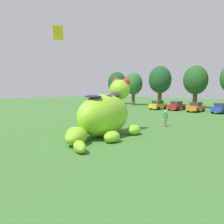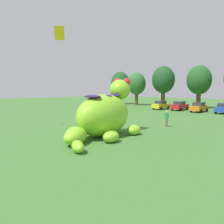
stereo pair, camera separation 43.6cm
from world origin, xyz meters
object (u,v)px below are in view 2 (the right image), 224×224
object	(u,v)px
giant_inflatable_creature	(104,115)
car_red	(180,106)
car_yellow	(161,105)
tethered_flying_kite	(59,35)
spectator_wandering	(122,109)
car_orange	(199,107)
spectator_near_inflatable	(166,119)

from	to	relation	value
giant_inflatable_creature	car_red	distance (m)	26.94
giant_inflatable_creature	car_yellow	bearing A→B (deg)	111.30
giant_inflatable_creature	tethered_flying_kite	world-z (taller)	tethered_flying_kite
car_yellow	tethered_flying_kite	world-z (taller)	tethered_flying_kite
car_red	spectator_wandering	bearing A→B (deg)	-108.69
car_red	tethered_flying_kite	xyz separation A→B (m)	(-1.91, -24.94, 9.13)
giant_inflatable_creature	spectator_wandering	xyz separation A→B (m)	(-10.34, 14.26, -1.00)
car_orange	spectator_wandering	distance (m)	13.77
spectator_near_inflatable	tethered_flying_kite	distance (m)	14.91
giant_inflatable_creature	spectator_near_inflatable	world-z (taller)	giant_inflatable_creature
car_red	spectator_near_inflatable	size ratio (longest dim) A/B	2.40
car_yellow	spectator_near_inflatable	size ratio (longest dim) A/B	2.41
giant_inflatable_creature	tethered_flying_kite	size ratio (longest dim) A/B	0.87
spectator_wandering	spectator_near_inflatable	bearing A→B (deg)	-28.36
car_yellow	spectator_wandering	bearing A→B (deg)	-92.02
spectator_near_inflatable	spectator_wandering	xyz separation A→B (m)	(-11.84, 6.39, 0.00)
car_yellow	car_orange	bearing A→B (deg)	-0.18
tethered_flying_kite	car_yellow	bearing A→B (deg)	94.05
car_red	car_orange	distance (m)	4.04
car_yellow	car_red	distance (m)	3.69
tethered_flying_kite	spectator_wandering	bearing A→B (deg)	99.22
spectator_wandering	tethered_flying_kite	world-z (taller)	tethered_flying_kite
car_orange	tethered_flying_kite	xyz separation A→B (m)	(-5.89, -24.24, 9.13)
spectator_near_inflatable	spectator_wandering	size ratio (longest dim) A/B	1.00
car_orange	tethered_flying_kite	size ratio (longest dim) A/B	0.38
spectator_near_inflatable	car_orange	bearing A→B (deg)	102.30
car_red	spectator_wandering	xyz separation A→B (m)	(-4.03, -11.91, -0.01)
spectator_near_inflatable	car_red	bearing A→B (deg)	113.12
spectator_near_inflatable	tethered_flying_kite	xyz separation A→B (m)	(-9.72, -6.64, 9.14)
car_yellow	car_orange	size ratio (longest dim) A/B	1.00
car_red	spectator_wandering	distance (m)	12.57
giant_inflatable_creature	car_yellow	world-z (taller)	giant_inflatable_creature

